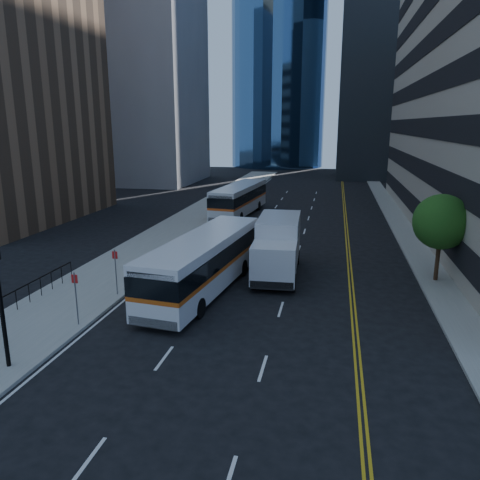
{
  "coord_description": "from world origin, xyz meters",
  "views": [
    {
      "loc": [
        2.86,
        -20.08,
        9.12
      ],
      "look_at": [
        -2.18,
        4.81,
        2.8
      ],
      "focal_mm": 35.0,
      "sensor_mm": 36.0,
      "label": 1
    }
  ],
  "objects_px": {
    "bus_front": "(204,262)",
    "box_truck": "(278,246)",
    "lamp_post": "(1,302)",
    "bus_rear": "(240,199)",
    "street_tree": "(441,222)"
  },
  "relations": [
    {
      "from": "bus_front",
      "to": "box_truck",
      "type": "distance_m",
      "value": 5.17
    },
    {
      "from": "lamp_post",
      "to": "bus_rear",
      "type": "relative_size",
      "value": 0.38
    },
    {
      "from": "street_tree",
      "to": "box_truck",
      "type": "xyz_separation_m",
      "value": [
        -9.38,
        -0.43,
        -1.81
      ]
    },
    {
      "from": "lamp_post",
      "to": "box_truck",
      "type": "xyz_separation_m",
      "value": [
        8.62,
        13.57,
        -0.89
      ]
    },
    {
      "from": "street_tree",
      "to": "bus_rear",
      "type": "height_order",
      "value": "street_tree"
    },
    {
      "from": "bus_front",
      "to": "box_truck",
      "type": "relative_size",
      "value": 1.68
    },
    {
      "from": "street_tree",
      "to": "lamp_post",
      "type": "relative_size",
      "value": 1.12
    },
    {
      "from": "bus_rear",
      "to": "box_truck",
      "type": "height_order",
      "value": "box_truck"
    },
    {
      "from": "lamp_post",
      "to": "bus_front",
      "type": "distance_m",
      "value": 11.12
    },
    {
      "from": "lamp_post",
      "to": "street_tree",
      "type": "bearing_deg",
      "value": 37.87
    },
    {
      "from": "street_tree",
      "to": "lamp_post",
      "type": "height_order",
      "value": "street_tree"
    },
    {
      "from": "bus_front",
      "to": "bus_rear",
      "type": "height_order",
      "value": "bus_front"
    },
    {
      "from": "bus_front",
      "to": "bus_rear",
      "type": "xyz_separation_m",
      "value": [
        -2.6,
        22.56,
        -0.03
      ]
    },
    {
      "from": "lamp_post",
      "to": "bus_rear",
      "type": "bearing_deg",
      "value": 85.77
    },
    {
      "from": "street_tree",
      "to": "bus_front",
      "type": "bearing_deg",
      "value": -162.41
    }
  ]
}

